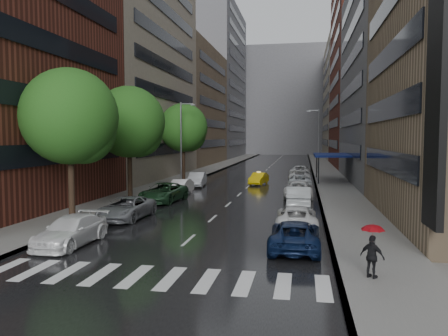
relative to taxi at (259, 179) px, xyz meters
The scene contains 18 objects.
ground 30.79m from the taxi, 91.65° to the right, with size 220.00×220.00×0.00m, color gray.
road 19.26m from the taxi, 92.64° to the left, with size 14.00×140.00×0.01m, color black.
sidewalk_left 21.63m from the taxi, 117.22° to the left, with size 4.00×140.00×0.15m, color gray.
sidewalk_right 20.87m from the taxi, 67.12° to the left, with size 4.00×140.00×0.15m, color gray.
crosswalk 32.79m from the taxi, 91.20° to the right, with size 13.15×2.80×0.01m.
buildings_left 35.67m from the taxi, 119.56° to the left, with size 8.00×108.00×38.00m.
buildings_right 32.83m from the taxi, 61.44° to the left, with size 8.05×109.10×36.00m.
building_far 88.57m from the taxi, 90.58° to the left, with size 40.00×14.00×32.00m, color slate.
tree_near 25.59m from the taxi, 112.39° to the right, with size 6.00×6.00×9.56m.
tree_mid 17.61m from the taxi, 124.85° to the right, with size 5.97×5.97×9.51m.
tree_far 11.51m from the taxi, 162.03° to the left, with size 5.86×5.86×9.34m.
taxi is the anchor object (origin of this frame).
parked_cars_left 17.88m from the taxi, 110.59° to the right, with size 3.08×30.50×1.55m.
parked_cars_right 8.90m from the taxi, 59.52° to the right, with size 2.87×42.14×1.60m.
ped_red_umbrella 32.67m from the taxi, 76.94° to the right, with size 0.98×0.85×2.01m.
street_lamp_left 9.63m from the taxi, behind, with size 1.74×0.22×9.00m.
street_lamp_right 16.34m from the taxi, 64.34° to the left, with size 1.74×0.22×9.00m.
awning 9.46m from the taxi, 27.56° to the left, with size 4.00×8.00×3.12m.
Camera 1 is at (5.75, -17.38, 5.31)m, focal length 35.00 mm.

